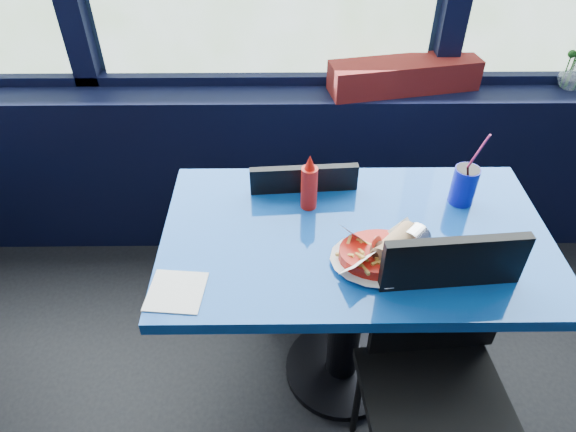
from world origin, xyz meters
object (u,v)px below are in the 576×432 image
object	(u,v)px
flower_vase	(574,73)
food_basket	(383,253)
chair_near_back	(303,227)
planter_box	(404,75)
chair_near_front	(439,366)
near_table	(351,273)
soda_cup	(464,185)
ketchup_bottle	(309,185)

from	to	relation	value
flower_vase	food_basket	bearing A→B (deg)	-133.70
chair_near_back	planter_box	distance (m)	0.80
chair_near_front	planter_box	bearing A→B (deg)	81.88
near_table	chair_near_back	distance (m)	0.37
chair_near_back	food_basket	distance (m)	0.58
chair_near_front	food_basket	size ratio (longest dim) A/B	2.88
near_table	soda_cup	xyz separation A→B (m)	(0.36, 0.15, 0.25)
food_basket	soda_cup	distance (m)	0.41
flower_vase	ketchup_bottle	world-z (taller)	flower_vase
planter_box	food_basket	distance (m)	1.03
planter_box	food_basket	world-z (taller)	planter_box
chair_near_back	soda_cup	world-z (taller)	soda_cup
planter_box	soda_cup	world-z (taller)	soda_cup
chair_near_front	chair_near_back	xyz separation A→B (m)	(-0.37, 0.66, -0.04)
flower_vase	near_table	bearing A→B (deg)	-139.27
chair_near_back	food_basket	xyz separation A→B (m)	(0.21, -0.45, 0.30)
near_table	chair_near_front	world-z (taller)	chair_near_front
planter_box	flower_vase	xyz separation A→B (m)	(0.73, 0.00, 0.01)
planter_box	near_table	bearing A→B (deg)	-119.59
soda_cup	planter_box	bearing A→B (deg)	95.60
near_table	food_basket	size ratio (longest dim) A/B	3.77
chair_near_front	planter_box	size ratio (longest dim) A/B	1.43
chair_near_back	flower_vase	xyz separation A→B (m)	(1.17, 0.55, 0.39)
chair_near_back	soda_cup	bearing A→B (deg)	157.53
chair_near_back	soda_cup	size ratio (longest dim) A/B	3.08
planter_box	flower_vase	size ratio (longest dim) A/B	2.74
near_table	soda_cup	world-z (taller)	soda_cup
chair_near_back	planter_box	size ratio (longest dim) A/B	1.32
chair_near_back	ketchup_bottle	size ratio (longest dim) A/B	4.25
chair_near_front	ketchup_bottle	distance (m)	0.67
ketchup_bottle	planter_box	bearing A→B (deg)	59.54
food_basket	soda_cup	bearing A→B (deg)	20.28
near_table	chair_near_front	bearing A→B (deg)	-56.12
chair_near_front	soda_cup	world-z (taller)	soda_cup
soda_cup	flower_vase	bearing A→B (deg)	47.78
ketchup_bottle	soda_cup	xyz separation A→B (m)	(0.51, 0.02, -0.02)
food_basket	ketchup_bottle	distance (m)	0.33
chair_near_back	flower_vase	world-z (taller)	flower_vase
food_basket	soda_cup	xyz separation A→B (m)	(0.30, 0.28, 0.03)
soda_cup	chair_near_back	bearing A→B (deg)	161.42
flower_vase	food_basket	xyz separation A→B (m)	(-0.96, -1.00, -0.09)
chair_near_front	near_table	bearing A→B (deg)	119.14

